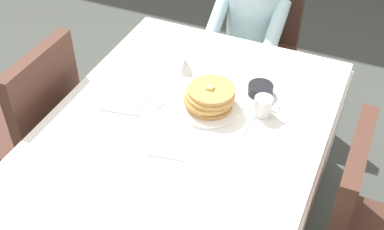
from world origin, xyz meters
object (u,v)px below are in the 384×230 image
Objects in this scene: dining_table_main at (181,147)px; breakfast_stack at (210,97)px; bowl_butter at (260,89)px; spoon_near_edge at (165,157)px; cup_coffee at (264,106)px; fork_left_of_plate at (167,99)px; chair_right_side at (365,226)px; chair_diner at (258,33)px; chair_left_side at (34,120)px; diner_person at (252,25)px; syrup_pitcher at (185,65)px; knife_right_of_plate at (251,122)px; plate_breakfast at (209,106)px.

dining_table_main is 0.24m from breakfast_stack.
bowl_butter reaches higher than spoon_near_edge.
dining_table_main is 0.38m from cup_coffee.
fork_left_of_plate and spoon_near_edge have the same top height.
chair_right_side is 0.95m from fork_left_of_plate.
chair_diner and chair_left_side have the same top height.
chair_right_side reaches higher than dining_table_main.
syrup_pitcher is at bearing 79.78° from diner_person.
breakfast_stack is 0.20m from fork_left_of_plate.
bowl_butter is at bearing 47.28° from breakfast_stack.
breakfast_stack is (0.05, 0.18, 0.15)m from dining_table_main.
chair_right_side reaches higher than fork_left_of_plate.
spoon_near_edge is (0.04, -1.17, 0.07)m from diner_person.
diner_person is 9.91× the size of cup_coffee.
breakfast_stack is at bearing 90.19° from knife_right_of_plate.
diner_person is 6.22× the size of fork_left_of_plate.
cup_coffee reaches higher than fork_left_of_plate.
chair_diner is at bearing -32.16° from chair_left_side.
spoon_near_edge is at bearing -101.49° from chair_left_side.
syrup_pitcher is 0.44× the size of fork_left_of_plate.
diner_person reaches higher than chair_right_side.
chair_right_side is 11.62× the size of syrup_pitcher.
dining_table_main is at bearing -105.29° from plate_breakfast.
chair_right_side is 3.32× the size of plate_breakfast.
knife_right_of_plate is 0.40m from spoon_near_edge.
bowl_butter is at bearing 12.59° from knife_right_of_plate.
chair_right_side is (0.81, -1.01, -0.14)m from diner_person.
bowl_butter is (-0.55, 0.36, 0.23)m from chair_right_side.
chair_diner is 0.83× the size of diner_person.
plate_breakfast is at bearing 89.85° from knife_right_of_plate.
bowl_butter reaches higher than plate_breakfast.
syrup_pitcher is 0.55m from spoon_near_edge.
chair_left_side reaches higher than plate_breakfast.
breakfast_stack reaches higher than knife_right_of_plate.
breakfast_stack is at bearing 73.81° from spoon_near_edge.
dining_table_main is 19.05× the size of syrup_pitcher.
diner_person reaches higher than fork_left_of_plate.
knife_right_of_plate is (0.27, -1.01, 0.21)m from chair_diner.
cup_coffee is 0.75× the size of spoon_near_edge.
knife_right_of_plate is at bearing -6.01° from plate_breakfast.
knife_right_of_plate is (0.19, -0.02, -0.06)m from breakfast_stack.
chair_right_side is at bearing 124.55° from chair_diner.
chair_diner is 11.62× the size of syrup_pitcher.
knife_right_of_plate is (1.01, 0.16, 0.21)m from chair_left_side.
dining_table_main is 1.64× the size of chair_diner.
diner_person is at bearing 110.99° from bowl_butter.
chair_right_side reaches higher than knife_right_of_plate.
cup_coffee is (0.27, 0.23, 0.13)m from dining_table_main.
spoon_near_edge is (-0.04, -0.34, -0.06)m from breakfast_stack.
diner_person is 1.30m from chair_right_side.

